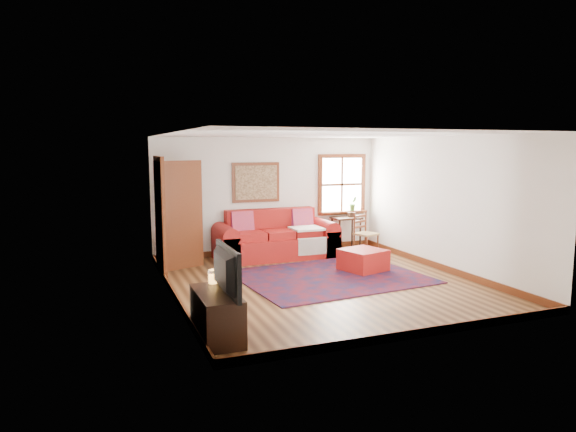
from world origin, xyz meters
name	(u,v)px	position (x,y,z in m)	size (l,w,h in m)	color
ground	(322,283)	(0.00, 0.00, 0.00)	(5.50, 5.50, 0.00)	#3C2110
room_envelope	(322,186)	(0.00, 0.02, 1.65)	(5.04, 5.54, 2.52)	silver
window	(343,191)	(1.78, 2.70, 1.31)	(1.18, 0.20, 1.38)	white
doorway	(173,214)	(-2.21, 1.78, 1.07)	(0.89, 1.08, 2.14)	black
framed_artwork	(256,182)	(-0.30, 2.71, 1.55)	(1.05, 0.07, 0.85)	#612B14
persian_rug	(331,277)	(0.31, 0.30, 0.01)	(3.13, 2.50, 0.02)	#500B13
red_leather_sofa	(275,241)	(-0.03, 2.26, 0.33)	(2.53, 1.04, 0.99)	maroon
red_ottoman	(363,260)	(1.08, 0.50, 0.20)	(0.71, 0.71, 0.41)	maroon
side_table	(346,223)	(1.73, 2.43, 0.61)	(0.62, 0.46, 0.74)	black
ladder_back_chair	(364,232)	(1.82, 1.79, 0.49)	(0.54, 0.53, 0.91)	tan
media_cabinet	(217,315)	(-2.25, -1.86, 0.28)	(0.46, 1.03, 0.57)	black
television	(220,271)	(-2.23, -1.96, 0.86)	(1.00, 0.13, 0.58)	black
candle_hurricane	(213,277)	(-2.20, -1.44, 0.65)	(0.12, 0.12, 0.18)	silver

